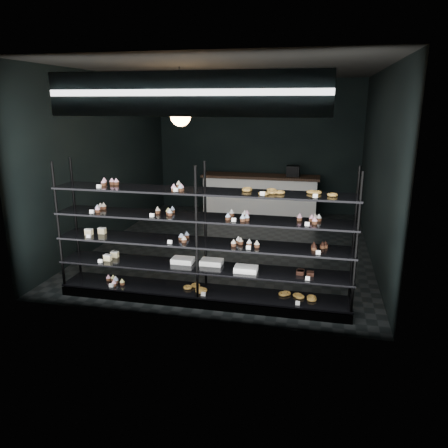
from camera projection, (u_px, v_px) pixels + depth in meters
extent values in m
cube|color=black|center=(233.00, 246.00, 8.37)|extent=(5.00, 6.00, 0.01)
cube|color=black|center=(234.00, 70.00, 7.51)|extent=(5.00, 6.00, 0.01)
cube|color=black|center=(258.00, 147.00, 10.76)|extent=(5.00, 0.01, 3.20)
cube|color=black|center=(184.00, 196.00, 5.12)|extent=(5.00, 0.01, 3.20)
cube|color=black|center=(108.00, 159.00, 8.46)|extent=(0.01, 6.00, 3.20)
cube|color=black|center=(378.00, 167.00, 7.41)|extent=(0.01, 6.00, 3.20)
cube|color=black|center=(202.00, 297.00, 6.04)|extent=(4.00, 0.50, 0.12)
cylinder|color=black|center=(59.00, 229.00, 5.99)|extent=(0.04, 0.04, 1.85)
cylinder|color=black|center=(76.00, 220.00, 6.41)|extent=(0.04, 0.04, 1.85)
cylinder|color=black|center=(197.00, 238.00, 5.58)|extent=(0.04, 0.04, 1.85)
cylinder|color=black|center=(205.00, 229.00, 5.99)|extent=(0.04, 0.04, 1.85)
cylinder|color=black|center=(356.00, 249.00, 5.17)|extent=(0.04, 0.04, 1.85)
cylinder|color=black|center=(354.00, 238.00, 5.58)|extent=(0.04, 0.04, 1.85)
cube|color=black|center=(202.00, 291.00, 6.01)|extent=(4.00, 0.50, 0.03)
cube|color=black|center=(202.00, 267.00, 5.92)|extent=(4.00, 0.50, 0.02)
cube|color=black|center=(201.00, 243.00, 5.82)|extent=(4.00, 0.50, 0.02)
cube|color=black|center=(201.00, 217.00, 5.73)|extent=(4.00, 0.50, 0.02)
cube|color=black|center=(201.00, 191.00, 5.64)|extent=(4.00, 0.50, 0.02)
cube|color=white|center=(100.00, 187.00, 5.73)|extent=(0.06, 0.04, 0.06)
cube|color=white|center=(179.00, 190.00, 5.50)|extent=(0.05, 0.04, 0.06)
cube|color=white|center=(261.00, 194.00, 5.29)|extent=(0.05, 0.04, 0.06)
cube|color=white|center=(319.00, 196.00, 5.14)|extent=(0.06, 0.04, 0.06)
cube|color=white|center=(91.00, 212.00, 5.86)|extent=(0.06, 0.04, 0.06)
cube|color=white|center=(155.00, 216.00, 5.67)|extent=(0.05, 0.04, 0.06)
cube|color=white|center=(235.00, 220.00, 5.45)|extent=(0.05, 0.04, 0.06)
cube|color=white|center=(307.00, 224.00, 5.26)|extent=(0.06, 0.04, 0.06)
cube|color=white|center=(89.00, 236.00, 5.97)|extent=(0.06, 0.04, 0.06)
cube|color=white|center=(171.00, 242.00, 5.72)|extent=(0.06, 0.04, 0.06)
cube|color=white|center=(246.00, 248.00, 5.51)|extent=(0.05, 0.04, 0.06)
cube|color=white|center=(314.00, 252.00, 5.33)|extent=(0.06, 0.04, 0.06)
cube|color=white|center=(99.00, 261.00, 6.04)|extent=(0.06, 0.04, 0.06)
cube|color=white|center=(311.00, 279.00, 5.43)|extent=(0.06, 0.04, 0.06)
cube|color=white|center=(113.00, 286.00, 6.09)|extent=(0.06, 0.04, 0.06)
cube|color=white|center=(200.00, 294.00, 5.83)|extent=(0.05, 0.04, 0.06)
cube|color=white|center=(297.00, 303.00, 5.56)|extent=(0.06, 0.04, 0.06)
cube|color=#0C153F|center=(183.00, 94.00, 4.88)|extent=(3.20, 0.04, 0.45)
cube|color=white|center=(183.00, 94.00, 4.86)|extent=(3.30, 0.02, 0.50)
cylinder|color=black|center=(180.00, 86.00, 6.70)|extent=(0.01, 0.01, 0.57)
sphere|color=#FFA759|center=(180.00, 116.00, 6.82)|extent=(0.32, 0.32, 0.32)
cube|color=silver|center=(260.00, 196.00, 10.56)|extent=(2.69, 0.60, 0.92)
cube|color=black|center=(260.00, 176.00, 10.43)|extent=(2.80, 0.65, 0.06)
cube|color=black|center=(293.00, 171.00, 10.23)|extent=(0.30, 0.30, 0.25)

